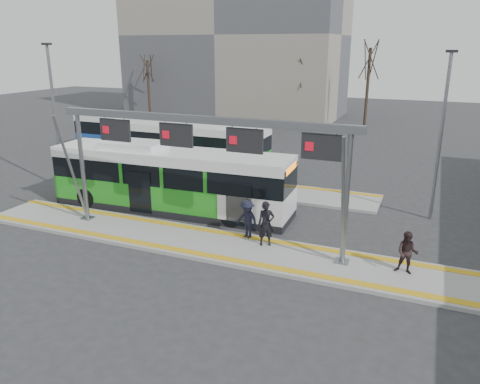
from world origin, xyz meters
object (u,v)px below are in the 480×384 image
at_px(hero_bus, 170,180).
at_px(passenger_b, 407,253).
at_px(passenger_a, 266,224).
at_px(gantry, 201,142).
at_px(passenger_c, 247,219).

height_order(hero_bus, passenger_b, hero_bus).
distance_m(hero_bus, passenger_a, 6.58).
relative_size(gantry, passenger_a, 7.02).
bearing_deg(passenger_b, passenger_a, -179.57).
distance_m(hero_bus, passenger_b, 11.90).
distance_m(passenger_a, passenger_c, 1.07).
bearing_deg(passenger_b, hero_bus, 169.93).
bearing_deg(passenger_a, passenger_c, 131.37).
height_order(gantry, hero_bus, gantry).
relative_size(hero_bus, passenger_b, 7.83).
bearing_deg(passenger_b, passenger_c, 177.50).
height_order(gantry, passenger_a, gantry).
bearing_deg(passenger_c, passenger_b, 12.55).
xyz_separation_m(gantry, passenger_c, (1.66, 0.85, -3.32)).
height_order(gantry, passenger_c, gantry).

